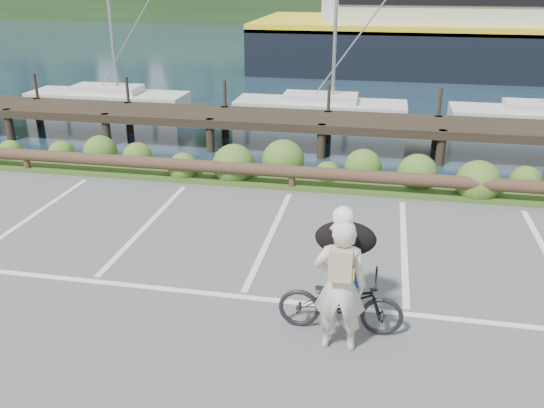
# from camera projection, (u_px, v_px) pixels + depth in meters

# --- Properties ---
(ground) EXTENTS (72.00, 72.00, 0.00)m
(ground) POSITION_uv_depth(u_px,v_px,m) (248.00, 285.00, 9.64)
(ground) COLOR #4F4F51
(harbor_backdrop) EXTENTS (170.00, 160.00, 30.00)m
(harbor_backdrop) POSITION_uv_depth(u_px,v_px,m) (379.00, 7.00, 80.87)
(harbor_backdrop) COLOR #172938
(harbor_backdrop) RESTS_ON ground
(vegetation_strip) EXTENTS (34.00, 1.60, 0.10)m
(vegetation_strip) POSITION_uv_depth(u_px,v_px,m) (296.00, 178.00, 14.44)
(vegetation_strip) COLOR #3D5B21
(vegetation_strip) RESTS_ON ground
(log_rail) EXTENTS (32.00, 0.30, 0.60)m
(log_rail) POSITION_uv_depth(u_px,v_px,m) (292.00, 189.00, 13.82)
(log_rail) COLOR #443021
(log_rail) RESTS_ON ground
(bicycle) EXTENTS (1.81, 0.65, 0.95)m
(bicycle) POSITION_uv_depth(u_px,v_px,m) (341.00, 302.00, 8.27)
(bicycle) COLOR black
(bicycle) RESTS_ON ground
(cyclist) EXTENTS (0.72, 0.48, 1.96)m
(cyclist) POSITION_uv_depth(u_px,v_px,m) (340.00, 285.00, 7.69)
(cyclist) COLOR beige
(cyclist) RESTS_ON ground
(dog) EXTENTS (0.46, 0.92, 0.53)m
(dog) POSITION_uv_depth(u_px,v_px,m) (346.00, 238.00, 8.51)
(dog) COLOR black
(dog) RESTS_ON bicycle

